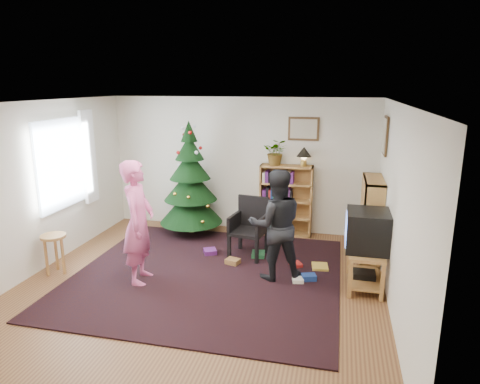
% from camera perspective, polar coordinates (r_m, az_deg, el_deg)
% --- Properties ---
extents(floor, '(5.00, 5.00, 0.00)m').
position_cam_1_polar(floor, '(6.16, -5.22, -12.13)').
color(floor, brown).
rests_on(floor, ground).
extents(ceiling, '(5.00, 5.00, 0.00)m').
position_cam_1_polar(ceiling, '(5.53, -5.82, 11.77)').
color(ceiling, white).
rests_on(ceiling, wall_back).
extents(wall_back, '(5.00, 0.02, 2.50)m').
position_cam_1_polar(wall_back, '(8.07, 0.14, 3.68)').
color(wall_back, silver).
rests_on(wall_back, floor).
extents(wall_front, '(5.00, 0.02, 2.50)m').
position_cam_1_polar(wall_front, '(3.58, -18.52, -11.02)').
color(wall_front, silver).
rests_on(wall_front, floor).
extents(wall_left, '(0.02, 5.00, 2.50)m').
position_cam_1_polar(wall_left, '(6.92, -25.54, 0.47)').
color(wall_left, silver).
rests_on(wall_left, floor).
extents(wall_right, '(0.02, 5.00, 2.50)m').
position_cam_1_polar(wall_right, '(5.48, 20.14, -2.34)').
color(wall_right, silver).
rests_on(wall_right, floor).
extents(rug, '(3.80, 3.60, 0.02)m').
position_cam_1_polar(rug, '(6.42, -4.38, -10.90)').
color(rug, black).
rests_on(rug, floor).
extents(window_pane, '(0.04, 1.20, 1.40)m').
position_cam_1_polar(window_pane, '(7.32, -22.69, 3.46)').
color(window_pane, silver).
rests_on(window_pane, wall_left).
extents(curtain, '(0.06, 0.35, 1.60)m').
position_cam_1_polar(curtain, '(7.87, -19.52, 4.43)').
color(curtain, white).
rests_on(curtain, wall_left).
extents(picture_back, '(0.55, 0.03, 0.42)m').
position_cam_1_polar(picture_back, '(7.77, 8.48, 8.33)').
color(picture_back, '#4C3319').
rests_on(picture_back, wall_back).
extents(picture_right, '(0.03, 0.50, 0.60)m').
position_cam_1_polar(picture_right, '(7.06, 18.83, 7.14)').
color(picture_right, '#4C3319').
rests_on(picture_right, wall_right).
extents(christmas_tree, '(1.16, 1.16, 2.10)m').
position_cam_1_polar(christmas_tree, '(7.89, -6.62, 0.56)').
color(christmas_tree, '#3F2816').
rests_on(christmas_tree, rug).
extents(bookshelf_back, '(0.95, 0.30, 1.30)m').
position_cam_1_polar(bookshelf_back, '(7.90, 6.12, -1.00)').
color(bookshelf_back, '#B07D3E').
rests_on(bookshelf_back, floor).
extents(bookshelf_right, '(0.30, 0.95, 1.30)m').
position_cam_1_polar(bookshelf_right, '(7.12, 17.06, -3.28)').
color(bookshelf_right, '#B07D3E').
rests_on(bookshelf_right, floor).
extents(tv_stand, '(0.47, 0.84, 0.55)m').
position_cam_1_polar(tv_stand, '(6.20, 16.32, -9.26)').
color(tv_stand, '#B07D3E').
rests_on(tv_stand, floor).
extents(crt_tv, '(0.57, 0.61, 0.53)m').
position_cam_1_polar(crt_tv, '(6.02, 16.62, -4.93)').
color(crt_tv, black).
rests_on(crt_tv, tv_stand).
extents(armchair, '(0.60, 0.61, 0.96)m').
position_cam_1_polar(armchair, '(6.94, 1.28, -4.35)').
color(armchair, black).
rests_on(armchair, rug).
extents(stool, '(0.36, 0.36, 0.60)m').
position_cam_1_polar(stool, '(6.85, -23.57, -6.34)').
color(stool, '#B07D3E').
rests_on(stool, floor).
extents(person_standing, '(0.52, 0.70, 1.75)m').
position_cam_1_polar(person_standing, '(6.07, -13.39, -3.98)').
color(person_standing, '#D2548C').
rests_on(person_standing, rug).
extents(person_by_chair, '(0.93, 0.81, 1.60)m').
position_cam_1_polar(person_by_chair, '(6.05, 4.82, -4.42)').
color(person_by_chair, black).
rests_on(person_by_chair, rug).
extents(potted_plant, '(0.44, 0.39, 0.47)m').
position_cam_1_polar(potted_plant, '(7.74, 4.82, 5.33)').
color(potted_plant, gray).
rests_on(potted_plant, bookshelf_back).
extents(table_lamp, '(0.26, 0.26, 0.35)m').
position_cam_1_polar(table_lamp, '(7.69, 8.52, 5.15)').
color(table_lamp, '#A57F33').
rests_on(table_lamp, bookshelf_back).
extents(floor_clutter, '(1.99, 0.98, 0.08)m').
position_cam_1_polar(floor_clutter, '(6.65, 4.45, -9.69)').
color(floor_clutter, '#A51E19').
rests_on(floor_clutter, rug).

